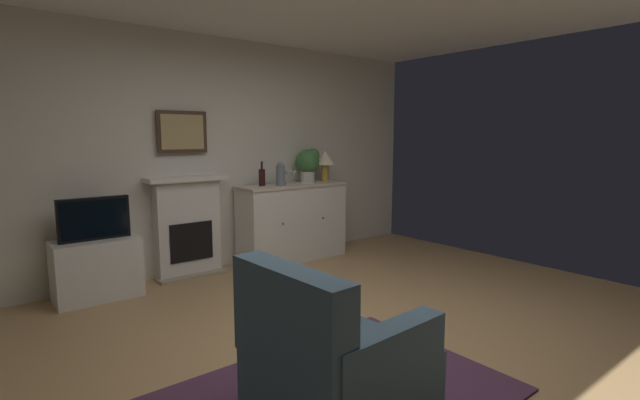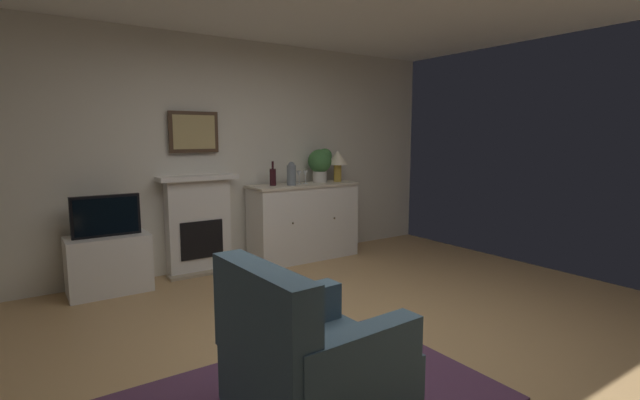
{
  "view_description": "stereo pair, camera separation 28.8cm",
  "coord_description": "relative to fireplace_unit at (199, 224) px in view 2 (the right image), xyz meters",
  "views": [
    {
      "loc": [
        -2.26,
        -2.29,
        1.52
      ],
      "look_at": [
        0.1,
        0.66,
        1.0
      ],
      "focal_mm": 25.7,
      "sensor_mm": 36.0,
      "label": 1
    },
    {
      "loc": [
        -2.03,
        -2.46,
        1.52
      ],
      "look_at": [
        0.1,
        0.66,
        1.0
      ],
      "focal_mm": 25.7,
      "sensor_mm": 36.0,
      "label": 2
    }
  ],
  "objects": [
    {
      "name": "fireplace_unit",
      "position": [
        0.0,
        0.0,
        0.0
      ],
      "size": [
        0.87,
        0.3,
        1.1
      ],
      "color": "white",
      "rests_on": "ground_plane"
    },
    {
      "name": "tv_cabinet",
      "position": [
        -0.97,
        -0.16,
        -0.26
      ],
      "size": [
        0.75,
        0.42,
        0.57
      ],
      "color": "white",
      "rests_on": "ground_plane"
    },
    {
      "name": "potted_plant_small",
      "position": [
        1.57,
        -0.13,
        0.65
      ],
      "size": [
        0.3,
        0.3,
        0.43
      ],
      "color": "beige",
      "rests_on": "sideboard_cabinet"
    },
    {
      "name": "wine_glass_left",
      "position": [
        1.22,
        -0.18,
        0.52
      ],
      "size": [
        0.07,
        0.07,
        0.16
      ],
      "color": "silver",
      "rests_on": "sideboard_cabinet"
    },
    {
      "name": "framed_picture",
      "position": [
        0.0,
        0.05,
        1.03
      ],
      "size": [
        0.55,
        0.04,
        0.45
      ],
      "color": "#473323"
    },
    {
      "name": "tv_set",
      "position": [
        -0.97,
        -0.19,
        0.22
      ],
      "size": [
        0.62,
        0.07,
        0.4
      ],
      "color": "black",
      "rests_on": "tv_cabinet"
    },
    {
      "name": "wall_rear",
      "position": [
        0.3,
        0.13,
        0.77
      ],
      "size": [
        6.19,
        0.06,
        2.64
      ],
      "primitive_type": "cube",
      "color": "silver",
      "rests_on": "ground_plane"
    },
    {
      "name": "vase_decorative",
      "position": [
        1.08,
        -0.23,
        0.54
      ],
      "size": [
        0.11,
        0.11,
        0.28
      ],
      "color": "slate",
      "rests_on": "sideboard_cabinet"
    },
    {
      "name": "armchair",
      "position": [
        -0.52,
        -3.06,
        -0.17
      ],
      "size": [
        0.84,
        0.81,
        0.92
      ],
      "color": "#3F596B",
      "rests_on": "ground_plane"
    },
    {
      "name": "sideboard_cabinet",
      "position": [
        1.28,
        -0.18,
        -0.07
      ],
      "size": [
        1.4,
        0.49,
        0.95
      ],
      "color": "white",
      "rests_on": "ground_plane"
    },
    {
      "name": "ground_plane",
      "position": [
        0.3,
        -2.47,
        -0.6
      ],
      "size": [
        6.19,
        5.25,
        0.1
      ],
      "primitive_type": "cube",
      "color": "tan",
      "rests_on": "ground"
    },
    {
      "name": "table_lamp",
      "position": [
        1.8,
        -0.18,
        0.68
      ],
      "size": [
        0.26,
        0.26,
        0.4
      ],
      "color": "#B79338",
      "rests_on": "sideboard_cabinet"
    },
    {
      "name": "wine_bottle",
      "position": [
        0.87,
        -0.14,
        0.5
      ],
      "size": [
        0.08,
        0.08,
        0.29
      ],
      "color": "#331419",
      "rests_on": "sideboard_cabinet"
    },
    {
      "name": "wine_glass_center",
      "position": [
        1.33,
        -0.15,
        0.52
      ],
      "size": [
        0.07,
        0.07,
        0.16
      ],
      "color": "silver",
      "rests_on": "sideboard_cabinet"
    }
  ]
}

